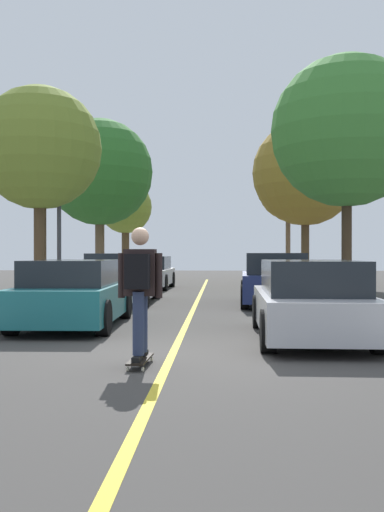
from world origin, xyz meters
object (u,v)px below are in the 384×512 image
(parked_car_right_nearest, at_px, (310,300))
(street_tree_right_nearest, at_px, (347,132))
(streetlamp, at_px, (59,187))
(street_tree_left_nearest, at_px, (40,149))
(parked_car_right_near, at_px, (274,279))
(parked_car_left_near, at_px, (121,279))
(street_tree_left_far, at_px, (125,208))
(street_tree_left_near, at_px, (100,173))
(skateboard, at_px, (140,359))
(parked_car_left_nearest, at_px, (75,294))
(street_tree_right_far, at_px, (288,190))
(street_tree_right_near, at_px, (305,173))
(skateboarder, at_px, (140,284))
(fire_hydrant, at_px, (42,292))
(parked_car_left_far, at_px, (149,273))

(parked_car_right_nearest, height_order, street_tree_right_nearest, street_tree_right_nearest)
(street_tree_right_nearest, distance_m, streetlamp, 8.62)
(parked_car_right_nearest, relative_size, street_tree_left_nearest, 0.71)
(parked_car_right_nearest, bearing_deg, parked_car_right_near, 90.02)
(parked_car_left_near, bearing_deg, street_tree_left_far, 98.69)
(street_tree_left_near, xyz_separation_m, street_tree_right_nearest, (8.91, -7.31, 0.17))
(street_tree_left_near, distance_m, skateboard, 18.55)
(parked_car_left_nearest, height_order, street_tree_left_far, street_tree_left_far)
(parked_car_left_near, bearing_deg, parked_car_right_near, -8.21)
(street_tree_left_near, xyz_separation_m, skateboard, (4.11, -17.43, -4.81))
(parked_car_right_nearest, distance_m, street_tree_left_nearest, 10.10)
(parked_car_right_nearest, relative_size, street_tree_right_far, 0.67)
(parked_car_right_nearest, height_order, parked_car_right_near, parked_car_right_near)
(street_tree_left_far, height_order, street_tree_right_nearest, street_tree_right_nearest)
(parked_car_left_near, height_order, street_tree_left_far, street_tree_left_far)
(parked_car_right_near, xyz_separation_m, street_tree_right_near, (2.24, 9.58, 4.26))
(parked_car_left_near, height_order, skateboarder, skateboarder)
(parked_car_left_near, distance_m, street_tree_right_near, 11.95)
(fire_hydrant, bearing_deg, street_tree_left_near, 93.97)
(street_tree_left_near, xyz_separation_m, fire_hydrant, (0.74, -10.65, -4.41))
(street_tree_right_near, xyz_separation_m, skateboarder, (-4.80, -18.64, -3.92))
(parked_car_left_near, xyz_separation_m, street_tree_right_far, (6.67, 15.47, 4.22))
(parked_car_left_nearest, xyz_separation_m, parked_car_right_near, (4.42, 4.96, 0.07))
(parked_car_right_near, relative_size, fire_hydrant, 6.04)
(street_tree_left_near, bearing_deg, fire_hydrant, -86.03)
(parked_car_left_nearest, bearing_deg, parked_car_left_near, 90.01)
(parked_car_left_nearest, distance_m, fire_hydrant, 3.11)
(parked_car_left_near, distance_m, skateboard, 9.86)
(skateboarder, bearing_deg, parked_car_right_nearest, 44.41)
(street_tree_left_near, relative_size, fire_hydrant, 10.07)
(street_tree_left_far, relative_size, streetlamp, 0.93)
(street_tree_left_far, distance_m, street_tree_right_far, 9.00)
(street_tree_right_far, height_order, fire_hydrant, street_tree_right_far)
(skateboard, bearing_deg, parked_car_right_nearest, 44.03)
(parked_car_left_near, bearing_deg, parked_car_left_far, 89.99)
(parked_car_left_nearest, bearing_deg, parked_car_right_near, 48.28)
(parked_car_left_nearest, distance_m, street_tree_left_near, 14.21)
(parked_car_right_nearest, xyz_separation_m, parked_car_right_near, (-0.00, 6.55, 0.06))
(parked_car_left_nearest, relative_size, skateboarder, 2.49)
(parked_car_right_near, bearing_deg, street_tree_left_nearest, 179.79)
(street_tree_right_nearest, bearing_deg, skateboard, -115.35)
(street_tree_left_near, bearing_deg, street_tree_right_near, 7.50)
(street_tree_right_far, xyz_separation_m, skateboarder, (-4.80, -25.17, -3.86))
(street_tree_right_near, height_order, streetlamp, street_tree_right_near)
(parked_car_left_far, height_order, street_tree_left_nearest, street_tree_left_nearest)
(parked_car_right_near, relative_size, street_tree_right_nearest, 0.59)
(streetlamp, bearing_deg, parked_car_left_far, 76.40)
(parked_car_right_nearest, relative_size, street_tree_right_nearest, 0.60)
(parked_car_right_nearest, relative_size, skateboarder, 2.54)
(skateboarder, bearing_deg, fire_hydrant, 116.29)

